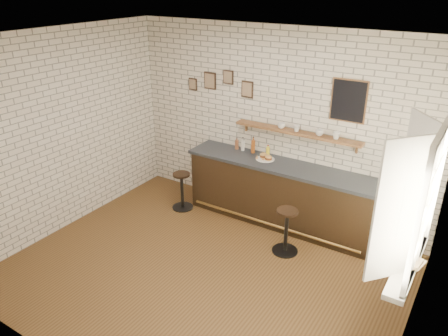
{
  "coord_description": "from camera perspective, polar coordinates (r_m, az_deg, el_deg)",
  "views": [
    {
      "loc": [
        2.79,
        -3.88,
        3.65
      ],
      "look_at": [
        -0.25,
        0.9,
        1.12
      ],
      "focal_mm": 35.0,
      "sensor_mm": 36.0,
      "label": 1
    }
  ],
  "objects": [
    {
      "name": "condiment_bottle_yellow",
      "position": [
        6.91,
        5.75,
        2.16
      ],
      "size": [
        0.06,
        0.06,
        0.18
      ],
      "color": "yellow",
      "rests_on": "bar_counter"
    },
    {
      "name": "window_sill",
      "position": [
        5.02,
        22.87,
        -11.36
      ],
      "size": [
        0.2,
        1.35,
        0.06
      ],
      "color": "white",
      "rests_on": "ground"
    },
    {
      "name": "ciabatta_sandwich",
      "position": [
        6.78,
        5.5,
        1.5
      ],
      "size": [
        0.25,
        0.18,
        0.08
      ],
      "color": "#DDA85A",
      "rests_on": "sandwich_plate"
    },
    {
      "name": "wall_shelf",
      "position": [
        6.62,
        9.44,
        4.58
      ],
      "size": [
        2.0,
        0.18,
        0.18
      ],
      "color": "brown",
      "rests_on": "ground"
    },
    {
      "name": "shelf_cup_c",
      "position": [
        6.48,
        12.36,
        4.52
      ],
      "size": [
        0.15,
        0.15,
        0.09
      ],
      "primitive_type": "imported",
      "rotation": [
        0.0,
        0.0,
        1.0
      ],
      "color": "white",
      "rests_on": "wall_shelf"
    },
    {
      "name": "bar_stool_right",
      "position": [
        6.25,
        8.13,
        -7.97
      ],
      "size": [
        0.37,
        0.37,
        0.67
      ],
      "color": "black",
      "rests_on": "ground"
    },
    {
      "name": "shelf_cup_b",
      "position": [
        6.6,
        9.46,
        5.12
      ],
      "size": [
        0.13,
        0.13,
        0.09
      ],
      "primitive_type": "imported",
      "rotation": [
        0.0,
        0.0,
        0.92
      ],
      "color": "white",
      "rests_on": "wall_shelf"
    },
    {
      "name": "shelf_cup_a",
      "position": [
        6.69,
        7.51,
        5.5
      ],
      "size": [
        0.11,
        0.11,
        0.09
      ],
      "primitive_type": "imported",
      "rotation": [
        0.0,
        0.0,
        0.0
      ],
      "color": "white",
      "rests_on": "wall_shelf"
    },
    {
      "name": "book_upper",
      "position": [
        4.96,
        22.69,
        -10.9
      ],
      "size": [
        0.18,
        0.22,
        0.02
      ],
      "primitive_type": "imported",
      "rotation": [
        0.0,
        0.0,
        -0.14
      ],
      "color": "tan",
      "rests_on": "book_lower"
    },
    {
      "name": "bitters_bottle_white",
      "position": [
        7.1,
        2.47,
        3.0
      ],
      "size": [
        0.06,
        0.06,
        0.22
      ],
      "color": "silver",
      "rests_on": "bar_counter"
    },
    {
      "name": "bitters_bottle_brown",
      "position": [
        7.16,
        1.68,
        3.11
      ],
      "size": [
        0.06,
        0.06,
        0.2
      ],
      "color": "brown",
      "rests_on": "bar_counter"
    },
    {
      "name": "potato_chips",
      "position": [
        6.8,
        5.24,
        1.25
      ],
      "size": [
        0.27,
        0.19,
        0.0
      ],
      "color": "#C38D44",
      "rests_on": "sandwich_plate"
    },
    {
      "name": "sandwich_plate",
      "position": [
        6.8,
        5.41,
        1.18
      ],
      "size": [
        0.28,
        0.28,
        0.01
      ],
      "primitive_type": "cylinder",
      "color": "white",
      "rests_on": "bar_counter"
    },
    {
      "name": "bitters_bottle_amber",
      "position": [
        7.01,
        3.82,
        2.85
      ],
      "size": [
        0.07,
        0.07,
        0.27
      ],
      "color": "#984918",
      "rests_on": "bar_counter"
    },
    {
      "name": "shelf_cup_d",
      "position": [
        6.4,
        14.45,
        4.14
      ],
      "size": [
        0.13,
        0.13,
        0.1
      ],
      "primitive_type": "imported",
      "rotation": [
        0.0,
        0.0,
        -0.2
      ],
      "color": "white",
      "rests_on": "wall_shelf"
    },
    {
      "name": "back_wall_decor",
      "position": [
        6.59,
        8.65,
        9.71
      ],
      "size": [
        2.96,
        0.02,
        0.56
      ],
      "color": "black",
      "rests_on": "ground"
    },
    {
      "name": "casement_window",
      "position": [
        4.65,
        23.83,
        -3.62
      ],
      "size": [
        0.4,
        1.3,
        1.56
      ],
      "color": "white",
      "rests_on": "ground"
    },
    {
      "name": "book_lower",
      "position": [
        4.99,
        22.69,
        -10.99
      ],
      "size": [
        0.21,
        0.26,
        0.02
      ],
      "primitive_type": "imported",
      "rotation": [
        0.0,
        0.0,
        -0.21
      ],
      "color": "tan",
      "rests_on": "window_sill"
    },
    {
      "name": "bar_counter",
      "position": [
        6.87,
        7.41,
        -3.39
      ],
      "size": [
        3.1,
        0.65,
        1.01
      ],
      "color": "#302112",
      "rests_on": "ground"
    },
    {
      "name": "ground",
      "position": [
        6.01,
        -2.7,
        -13.35
      ],
      "size": [
        5.0,
        5.0,
        0.0
      ],
      "primitive_type": "plane",
      "color": "brown",
      "rests_on": "ground"
    },
    {
      "name": "bar_stool_left",
      "position": [
        7.34,
        -5.51,
        -2.83
      ],
      "size": [
        0.35,
        0.35,
        0.64
      ],
      "color": "black",
      "rests_on": "ground"
    }
  ]
}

